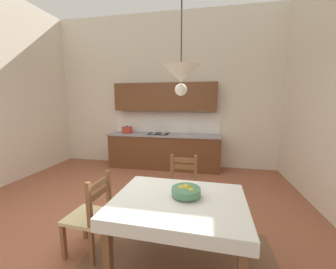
% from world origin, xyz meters
% --- Properties ---
extents(ground_plane, '(6.48, 6.16, 0.10)m').
position_xyz_m(ground_plane, '(0.00, 0.00, -0.05)').
color(ground_plane, '#99563D').
extents(wall_back, '(6.48, 0.12, 3.98)m').
position_xyz_m(wall_back, '(0.00, 2.84, 1.99)').
color(wall_back, silver).
rests_on(wall_back, ground_plane).
extents(kitchen_cabinetry, '(2.89, 0.63, 2.20)m').
position_xyz_m(kitchen_cabinetry, '(0.06, 2.51, 0.86)').
color(kitchen_cabinetry, brown).
rests_on(kitchen_cabinetry, ground_plane).
extents(dining_table, '(1.36, 1.07, 0.75)m').
position_xyz_m(dining_table, '(0.89, -0.70, 0.63)').
color(dining_table, brown).
rests_on(dining_table, ground_plane).
extents(dining_chair_kitchen_side, '(0.42, 0.42, 0.93)m').
position_xyz_m(dining_chair_kitchen_side, '(0.82, 0.23, 0.44)').
color(dining_chair_kitchen_side, '#D1BC89').
rests_on(dining_chair_kitchen_side, ground_plane).
extents(dining_chair_tv_side, '(0.45, 0.45, 0.93)m').
position_xyz_m(dining_chair_tv_side, '(-0.12, -0.69, 0.44)').
color(dining_chair_tv_side, '#D1BC89').
rests_on(dining_chair_tv_side, ground_plane).
extents(fruit_bowl, '(0.30, 0.30, 0.12)m').
position_xyz_m(fruit_bowl, '(0.96, -0.63, 0.81)').
color(fruit_bowl, '#4C7F5B').
rests_on(fruit_bowl, dining_table).
extents(pendant_lamp, '(0.32, 0.32, 0.80)m').
position_xyz_m(pendant_lamp, '(0.91, -0.76, 1.96)').
color(pendant_lamp, black).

